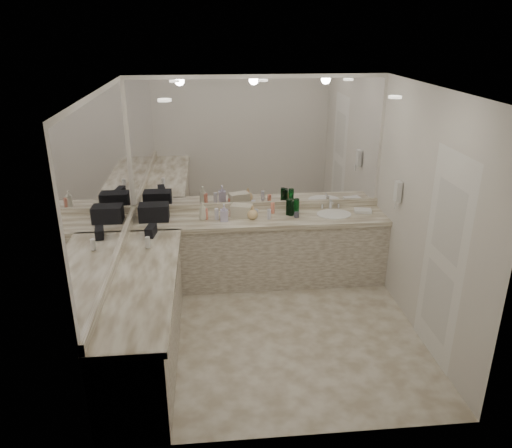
{
  "coord_description": "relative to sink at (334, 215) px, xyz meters",
  "views": [
    {
      "loc": [
        -0.61,
        -4.61,
        3.14
      ],
      "look_at": [
        -0.13,
        0.4,
        1.13
      ],
      "focal_mm": 35.0,
      "sensor_mm": 36.0,
      "label": 1
    }
  ],
  "objects": [
    {
      "name": "hand_towel",
      "position": [
        0.39,
        0.05,
        0.02
      ],
      "size": [
        0.24,
        0.19,
        0.04
      ],
      "primitive_type": "cube",
      "rotation": [
        0.0,
        0.0,
        -0.2
      ],
      "color": "white",
      "rests_on": "vanity_back_top"
    },
    {
      "name": "wall_left",
      "position": [
        -2.55,
        -1.2,
        0.41
      ],
      "size": [
        0.02,
        3.0,
        2.6
      ],
      "primitive_type": "cube",
      "color": "silver",
      "rests_on": "floor"
    },
    {
      "name": "green_bottle_0",
      "position": [
        -0.55,
        0.02,
        0.1
      ],
      "size": [
        0.07,
        0.07,
        0.19
      ],
      "primitive_type": "cylinder",
      "color": "#0B561C",
      "rests_on": "vanity_back_top"
    },
    {
      "name": "amenity_bottle_4",
      "position": [
        -0.84,
        -0.08,
        0.07
      ],
      "size": [
        0.05,
        0.05,
        0.13
      ],
      "primitive_type": "cylinder",
      "color": "silver",
      "rests_on": "vanity_back_top"
    },
    {
      "name": "vanity_left_top",
      "position": [
        -2.24,
        -1.5,
        -0.03
      ],
      "size": [
        0.64,
        2.42,
        0.06
      ],
      "primitive_type": "cube",
      "color": "beige",
      "rests_on": "vanity_left_base"
    },
    {
      "name": "green_bottle_1",
      "position": [
        -0.56,
        0.05,
        0.1
      ],
      "size": [
        0.06,
        0.06,
        0.18
      ],
      "primitive_type": "cylinder",
      "color": "#0B561C",
      "rests_on": "vanity_back_top"
    },
    {
      "name": "black_bag_spill",
      "position": [
        -2.25,
        -0.47,
        0.06
      ],
      "size": [
        0.13,
        0.22,
        0.11
      ],
      "primitive_type": "cube",
      "rotation": [
        0.0,
        0.0,
        -0.17
      ],
      "color": "black",
      "rests_on": "vanity_left_top"
    },
    {
      "name": "green_bottle_4",
      "position": [
        -0.48,
        0.08,
        0.1
      ],
      "size": [
        0.07,
        0.07,
        0.2
      ],
      "primitive_type": "cylinder",
      "color": "#0B561C",
      "rests_on": "vanity_back_top"
    },
    {
      "name": "wall_back",
      "position": [
        -0.95,
        0.3,
        0.41
      ],
      "size": [
        3.2,
        0.02,
        2.6
      ],
      "primitive_type": "cube",
      "color": "silver",
      "rests_on": "floor"
    },
    {
      "name": "green_bottle_2",
      "position": [
        -0.56,
        0.09,
        0.1
      ],
      "size": [
        0.07,
        0.07,
        0.2
      ],
      "primitive_type": "cylinder",
      "color": "#0B561C",
      "rests_on": "vanity_back_top"
    },
    {
      "name": "amenity_bottle_1",
      "position": [
        -0.99,
        0.11,
        0.04
      ],
      "size": [
        0.06,
        0.06,
        0.06
      ],
      "primitive_type": "cylinder",
      "color": "silver",
      "rests_on": "vanity_back_top"
    },
    {
      "name": "floor",
      "position": [
        -0.95,
        -1.2,
        -0.9
      ],
      "size": [
        3.2,
        3.2,
        0.0
      ],
      "primitive_type": "plane",
      "color": "beige",
      "rests_on": "ground"
    },
    {
      "name": "ceiling",
      "position": [
        -0.95,
        -1.2,
        1.71
      ],
      "size": [
        3.2,
        3.2,
        0.0
      ],
      "primitive_type": "plane",
      "color": "white",
      "rests_on": "floor"
    },
    {
      "name": "lotion_left",
      "position": [
        -2.25,
        -0.82,
        0.07
      ],
      "size": [
        0.05,
        0.05,
        0.12
      ],
      "primitive_type": "cylinder",
      "color": "white",
      "rests_on": "vanity_left_top"
    },
    {
      "name": "vanity_back_base",
      "position": [
        -0.95,
        0.0,
        -0.48
      ],
      "size": [
        3.2,
        0.6,
        0.84
      ],
      "primitive_type": "cube",
      "color": "beige",
      "rests_on": "floor"
    },
    {
      "name": "soap_bottle_b",
      "position": [
        -1.4,
        -0.09,
        0.11
      ],
      "size": [
        0.1,
        0.1,
        0.22
      ],
      "primitive_type": "imported",
      "rotation": [
        0.0,
        0.0,
        -0.04
      ],
      "color": "#BDB3D3",
      "rests_on": "vanity_back_top"
    },
    {
      "name": "wall_right",
      "position": [
        0.65,
        -1.2,
        0.41
      ],
      "size": [
        0.02,
        3.0,
        2.6
      ],
      "primitive_type": "cube",
      "color": "silver",
      "rests_on": "floor"
    },
    {
      "name": "amenity_bottle_3",
      "position": [
        -0.77,
        0.12,
        0.07
      ],
      "size": [
        0.05,
        0.05,
        0.14
      ],
      "primitive_type": "cylinder",
      "color": "#E57F66",
      "rests_on": "vanity_back_top"
    },
    {
      "name": "amenity_bottle_8",
      "position": [
        -0.49,
        -0.05,
        0.04
      ],
      "size": [
        0.06,
        0.06,
        0.07
      ],
      "primitive_type": "cylinder",
      "color": "#3F3F4C",
      "rests_on": "vanity_back_top"
    },
    {
      "name": "amenity_bottle_2",
      "position": [
        -1.49,
        -0.03,
        0.07
      ],
      "size": [
        0.05,
        0.05,
        0.14
      ],
      "primitive_type": "cylinder",
      "color": "silver",
      "rests_on": "vanity_back_top"
    },
    {
      "name": "door",
      "position": [
        0.64,
        -1.7,
        0.16
      ],
      "size": [
        0.02,
        0.82,
        2.1
      ],
      "primitive_type": "cube",
      "color": "white",
      "rests_on": "wall_right"
    },
    {
      "name": "amenity_bottle_5",
      "position": [
        -1.06,
        -0.01,
        0.08
      ],
      "size": [
        0.04,
        0.04,
        0.15
      ],
      "primitive_type": "cylinder",
      "color": "#E57F66",
      "rests_on": "vanity_back_top"
    },
    {
      "name": "amenity_bottle_0",
      "position": [
        -1.3,
        0.06,
        0.05
      ],
      "size": [
        0.06,
        0.06,
        0.08
      ],
      "primitive_type": "cylinder",
      "color": "#E57F66",
      "rests_on": "vanity_back_top"
    },
    {
      "name": "wall_phone",
      "position": [
        0.61,
        -0.5,
        0.46
      ],
      "size": [
        0.06,
        0.1,
        0.24
      ],
      "primitive_type": "cube",
      "color": "white",
      "rests_on": "wall_right"
    },
    {
      "name": "vanity_left_base",
      "position": [
        -2.25,
        -1.5,
        -0.48
      ],
      "size": [
        0.6,
        2.4,
        0.84
      ],
      "primitive_type": "cube",
      "color": "beige",
      "rests_on": "floor"
    },
    {
      "name": "mirror_left",
      "position": [
        -2.54,
        -1.2,
        0.88
      ],
      "size": [
        0.01,
        2.92,
        1.55
      ],
      "primitive_type": "cube",
      "color": "white",
      "rests_on": "wall_left"
    },
    {
      "name": "faucet",
      "position": [
        0.0,
        0.21,
        0.07
      ],
      "size": [
        0.24,
        0.16,
        0.14
      ],
      "primitive_type": "cube",
      "color": "silver",
      "rests_on": "vanity_back_top"
    },
    {
      "name": "soap_bottle_c",
      "position": [
        -1.05,
        -0.06,
        0.09
      ],
      "size": [
        0.16,
        0.16,
        0.17
      ],
      "primitive_type": "imported",
      "rotation": [
        0.0,
        0.0,
        -0.16
      ],
      "color": "#EEC789",
      "rests_on": "vanity_back_top"
    },
    {
      "name": "sink",
      "position": [
        0.0,
        0.0,
        0.0
      ],
      "size": [
        0.44,
        0.44,
        0.03
      ],
      "primitive_type": "cylinder",
      "color": "white",
      "rests_on": "vanity_back_top"
    },
    {
      "name": "backsplash_back",
      "position": [
        -0.95,
        0.28,
        0.05
      ],
      "size": [
        3.2,
        0.04,
        0.1
      ],
      "primitive_type": "cube",
      "color": "beige",
      "rests_on": "vanity_back_top"
    },
    {
      "name": "soap_bottle_a",
      "position": [
        -1.66,
        -0.02,
        0.12
      ],
      "size": [
        0.09,
        0.09,
        0.23
      ],
      "primitive_type": "imported",
      "rotation": [
        0.0,
        0.0,
        -0.05
      ],
      "color": "silver",
      "rests_on": "vanity_back_top"
    },
    {
      "name": "mirror_back",
      "position": [
        -0.95,
        0.29,
        0.88
      ],
      "size": [
        3.12,
        0.01,
        1.55
      ],
      "primitive_type": "cube",
      "color": "white",
      "rests_on": "wall_back"
    },
    {
      "name": "vanity_back_top",
      "position": [
        -0.95,
        -0.01,
        -0.03
      ],
      "size": [
        3.2,
        0.64,
        0.06
      ],
      "primitive_type": "cube",
      "color": "beige",
      "rests_on": "vanity_back_base"
    },
    {
      "name": "amenity_bottle_7",
      "position": [
        -1.63,
        -0.01,
        0.07
      ],
      "size": [
        0.06,
        0.06,
        0.14
      ],
      "primitive_type": "cylinder",
      "color": "#E57F66",
      "rests_on": "vanity_back_top"
    },
    {
      "name": "amenity_bottle_6",
      "position": [
        -0.52,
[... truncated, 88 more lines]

